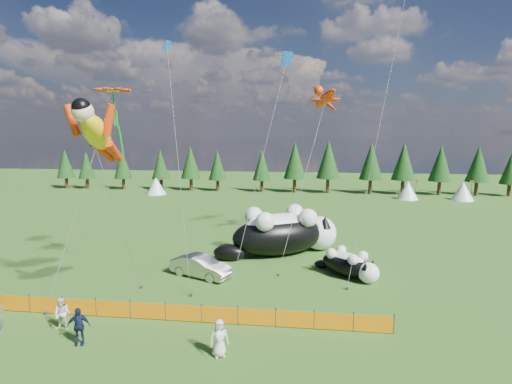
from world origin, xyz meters
The scene contains 15 objects.
ground centered at (0.00, 0.00, 0.00)m, with size 160.00×160.00×0.00m, color #143509.
safety_fence centered at (0.00, -3.00, 0.50)m, with size 22.06×0.06×1.10m.
tree_line centered at (0.00, 45.00, 4.00)m, with size 90.00×4.00×8.00m, color black, non-canonical shape.
festival_tents centered at (11.00, 40.00, 1.40)m, with size 50.00×3.20×2.80m, color white, non-canonical shape.
cat_large centered at (4.77, 9.93, 1.89)m, with size 10.13×7.36×3.98m.
cat_small centered at (9.59, 5.09, 0.92)m, with size 4.38×4.12×1.93m.
car centered at (-0.83, 3.81, 0.75)m, with size 1.59×4.55×1.50m, color #B3B2B7.
spectator_b centered at (-5.95, -4.62, 0.86)m, with size 0.83×0.49×1.71m, color silver.
spectator_c centered at (-4.29, -5.89, 0.93)m, with size 1.09×0.56×1.87m, color #131B35.
spectator_e centered at (2.65, -6.06, 0.88)m, with size 0.86×0.56×1.76m, color silver.
superhero_kite centered at (-4.94, -1.95, 10.12)m, with size 4.91×5.79×12.29m.
gecko_kite centered at (8.05, 14.31, 13.11)m, with size 5.82×12.93×16.59m.
flower_kite centered at (-6.32, 2.97, 12.75)m, with size 3.39×7.87×14.27m.
diamond_kite_a centered at (-2.89, 4.21, 14.93)m, with size 2.81×4.72×16.87m.
diamond_kite_c centered at (5.15, -0.30, 13.48)m, with size 3.75×2.85×15.00m.
Camera 1 is at (6.41, -22.69, 10.16)m, focal length 28.00 mm.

